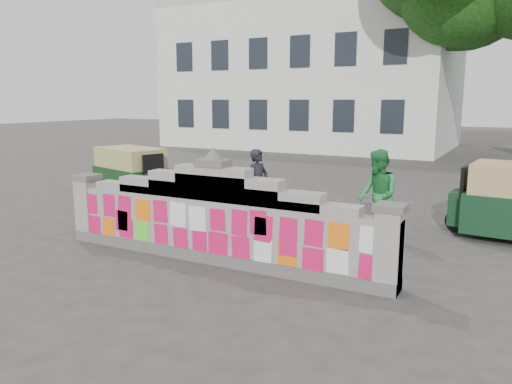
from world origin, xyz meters
TOP-DOWN VIEW (x-y plane):
  - ground at (0.00, 0.00)m, footprint 100.00×100.00m
  - parapet_wall at (-0.00, -0.01)m, footprint 6.48×0.44m
  - building at (-7.00, 21.98)m, footprint 16.00×10.00m
  - cyclist_bike at (-0.26, 2.11)m, footprint 1.80×0.90m
  - cyclist_rider at (-0.26, 2.11)m, footprint 0.46×0.62m
  - pedestrian at (2.14, 2.68)m, footprint 1.08×1.13m
  - rickshaw_left at (-5.28, 3.78)m, footprint 2.68×1.77m

SIDE VIEW (x-z plane):
  - ground at x=0.00m, z-range 0.00..0.00m
  - cyclist_bike at x=-0.26m, z-range 0.00..0.90m
  - rickshaw_left at x=-5.28m, z-range 0.03..1.46m
  - parapet_wall at x=0.00m, z-range -0.26..1.75m
  - cyclist_rider at x=-0.26m, z-range 0.00..1.53m
  - pedestrian at x=2.14m, z-range 0.00..1.84m
  - building at x=-7.00m, z-range -0.44..8.46m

